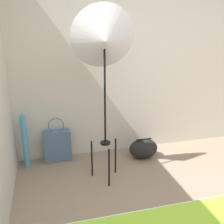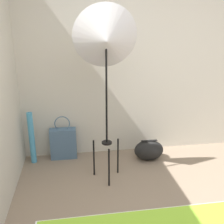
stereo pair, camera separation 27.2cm
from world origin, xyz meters
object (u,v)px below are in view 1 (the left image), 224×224
photo_umbrella (104,41)px  paper_roll (25,142)px  duffel_bag (143,148)px  tote_bag (58,145)px

photo_umbrella → paper_roll: bearing=150.4°
photo_umbrella → duffel_bag: bearing=30.2°
photo_umbrella → paper_roll: photo_umbrella is taller
photo_umbrella → duffel_bag: (0.62, 0.36, -1.46)m
paper_roll → photo_umbrella: bearing=-29.6°
photo_umbrella → paper_roll: size_ratio=2.81×
tote_bag → duffel_bag: bearing=-11.1°
photo_umbrella → tote_bag: size_ratio=3.25×
duffel_bag → paper_roll: size_ratio=0.57×
duffel_bag → paper_roll: (-1.54, 0.16, 0.21)m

